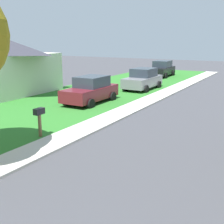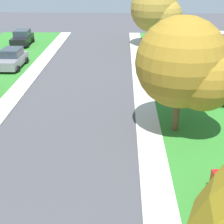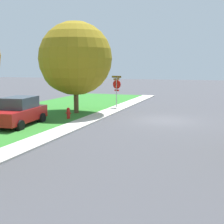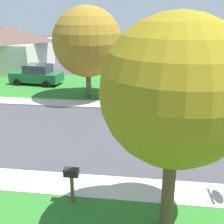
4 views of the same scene
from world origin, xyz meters
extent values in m
plane|color=#424247|center=(0.00, 0.00, 0.00)|extent=(120.00, 120.00, 0.00)
cylinder|color=#9E9EA3|center=(4.88, -4.46, 1.30)|extent=(0.07, 0.07, 2.60)
cylinder|color=red|center=(4.87, -4.51, 2.05)|extent=(0.75, 0.20, 0.76)
cylinder|color=white|center=(4.87, -4.53, 2.05)|extent=(0.65, 0.16, 0.67)
cylinder|color=red|center=(4.87, -4.53, 2.05)|extent=(0.53, 0.13, 0.55)
cube|color=brown|center=(4.88, -4.46, 2.69)|extent=(0.90, 0.23, 0.16)
cube|color=brown|center=(4.88, -4.46, 2.50)|extent=(0.23, 0.90, 0.16)
cube|color=red|center=(4.87, -4.51, 1.55)|extent=(0.43, 0.12, 0.14)
cube|color=red|center=(7.95, 4.97, 0.70)|extent=(2.21, 4.46, 0.76)
cube|color=#2D3842|center=(7.97, 4.78, 1.42)|extent=(1.80, 2.25, 0.68)
cylinder|color=black|center=(6.93, 6.21, 0.32)|extent=(0.30, 0.66, 0.64)
cylinder|color=black|center=(7.19, 3.56, 0.32)|extent=(0.30, 0.66, 0.64)
cylinder|color=black|center=(8.98, 3.74, 0.32)|extent=(0.30, 0.66, 0.64)
cylinder|color=brown|center=(6.77, -0.56, 1.13)|extent=(0.36, 0.36, 2.25)
sphere|color=olive|center=(6.77, -0.56, 4.15)|extent=(5.43, 5.43, 5.43)
sphere|color=olive|center=(7.99, -1.38, 3.48)|extent=(3.80, 3.80, 3.80)
cylinder|color=red|center=(6.15, 1.92, 0.35)|extent=(0.22, 0.22, 0.70)
sphere|color=red|center=(6.15, 1.92, 0.72)|extent=(0.22, 0.22, 0.22)
cylinder|color=red|center=(6.01, 1.92, 0.45)|extent=(0.10, 0.08, 0.08)
cylinder|color=red|center=(6.29, 1.92, 0.45)|extent=(0.10, 0.08, 0.08)
camera|label=1|loc=(3.04, 1.23, 4.14)|focal=48.58mm
camera|label=2|loc=(3.17, -3.77, 8.69)|focal=50.63mm
camera|label=3|loc=(-3.63, 20.69, 3.67)|focal=50.38mm
camera|label=4|loc=(-13.35, 8.06, 6.10)|focal=45.68mm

